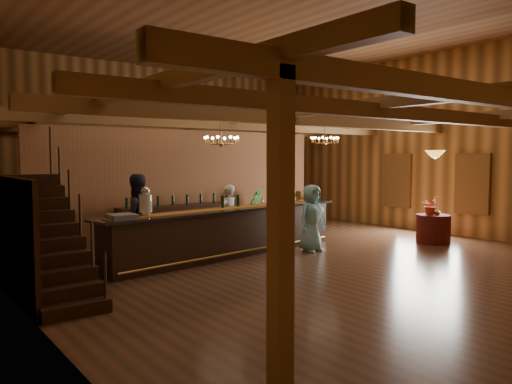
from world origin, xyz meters
TOP-DOWN VIEW (x-y plane):
  - floor at (0.00, 0.00)m, footprint 14.00×14.00m
  - ceiling at (0.00, 0.00)m, footprint 14.00×14.00m
  - wall_back at (0.00, 7.00)m, footprint 12.00×0.10m
  - wall_left at (-6.00, 0.00)m, footprint 0.10×14.00m
  - wall_right at (6.00, 0.00)m, footprint 0.10×14.00m
  - beam_grid at (0.00, 0.51)m, footprint 11.90×13.90m
  - support_posts at (0.00, -0.50)m, footprint 9.20×10.20m
  - partition_wall at (-0.50, 3.50)m, footprint 9.00×0.18m
  - window_right_front at (5.95, -1.60)m, footprint 0.12×1.05m
  - window_right_back at (5.95, 1.00)m, footprint 0.12×1.05m
  - staircase at (-5.45, -0.74)m, footprint 1.00×2.80m
  - backroom_boxes at (-0.29, 5.50)m, footprint 4.10×0.60m
  - tasting_bar at (-1.15, 0.34)m, footprint 6.79×1.71m
  - beverage_dispenser at (-3.37, 0.10)m, footprint 0.26×0.26m
  - glass_rack_tray at (-3.95, -0.08)m, footprint 0.50×0.50m
  - raffle_drum at (1.35, 0.62)m, footprint 0.34×0.24m
  - bar_bottle_0 at (-1.28, 0.46)m, footprint 0.07×0.07m
  - bar_bottle_1 at (-0.79, 0.52)m, footprint 0.07×0.07m
  - backbar_shelf at (-1.00, 3.03)m, footprint 3.54×0.74m
  - round_table at (4.22, -1.50)m, footprint 0.89×0.89m
  - chandelier_left at (-1.27, 0.51)m, footprint 0.80×0.80m
  - chandelier_right at (2.78, 1.20)m, footprint 0.80×0.80m
  - pendant_lamp at (4.22, -1.50)m, footprint 0.52×0.52m
  - bartender at (-0.62, 1.21)m, footprint 0.67×0.52m
  - staff_second at (-3.17, 1.07)m, footprint 0.96×0.76m
  - guest at (0.78, -0.38)m, footprint 0.87×0.63m
  - floor_plant at (1.49, 3.01)m, footprint 0.81×0.69m
  - table_flowers at (4.15, -1.43)m, footprint 0.54×0.50m
  - table_vase at (4.22, -1.60)m, footprint 0.18×0.18m

SIDE VIEW (x-z plane):
  - floor at x=0.00m, z-range 0.00..0.00m
  - round_table at x=4.22m, z-range 0.00..0.77m
  - backbar_shelf at x=-1.00m, z-range 0.00..0.99m
  - backroom_boxes at x=-0.29m, z-range -0.02..1.08m
  - tasting_bar at x=-1.15m, z-range 0.00..1.14m
  - floor_plant at x=1.49m, z-range 0.00..1.36m
  - bartender at x=-0.62m, z-range 0.00..1.62m
  - guest at x=0.78m, z-range 0.00..1.65m
  - table_vase at x=4.22m, z-range 0.77..1.04m
  - staff_second at x=-3.17m, z-range 0.00..1.95m
  - staircase at x=-5.45m, z-range 0.00..2.00m
  - table_flowers at x=4.15m, z-range 0.77..1.27m
  - glass_rack_tray at x=-3.95m, z-range 1.12..1.22m
  - bar_bottle_0 at x=-1.28m, z-range 1.12..1.42m
  - bar_bottle_1 at x=-0.79m, z-range 1.12..1.42m
  - raffle_drum at x=1.35m, z-range 1.15..1.45m
  - beverage_dispenser at x=-3.37m, z-range 1.11..1.71m
  - window_right_front at x=5.95m, z-range 0.67..2.42m
  - window_right_back at x=5.95m, z-range 0.67..2.42m
  - partition_wall at x=-0.50m, z-range 0.00..3.10m
  - support_posts at x=0.00m, z-range 0.00..3.20m
  - pendant_lamp at x=4.22m, z-range 1.95..2.85m
  - chandelier_left at x=-1.27m, z-range 2.39..3.04m
  - wall_back at x=0.00m, z-range 0.00..5.50m
  - wall_left at x=-6.00m, z-range 0.00..5.50m
  - wall_right at x=6.00m, z-range 0.00..5.50m
  - chandelier_right at x=2.78m, z-range 2.55..3.09m
  - beam_grid at x=0.00m, z-range 3.05..3.44m
  - ceiling at x=0.00m, z-range 5.50..5.50m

